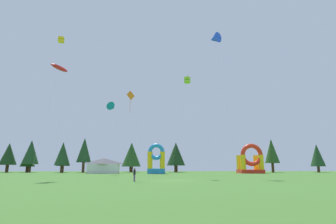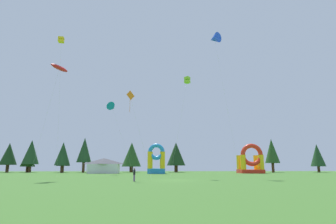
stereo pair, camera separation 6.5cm
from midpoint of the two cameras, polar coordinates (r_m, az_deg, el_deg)
ground_plane at (r=35.43m, az=1.06°, el=-14.13°), size 120.00×120.00×0.00m
kite_red_parafoil at (r=44.09m, az=-21.81°, el=8.56°), size 2.73×4.92×16.66m
kite_orange_diamond at (r=38.38m, az=-8.00°, el=3.18°), size 3.66×0.88×11.87m
kite_blue_delta at (r=52.56m, az=9.66°, el=14.89°), size 5.92×5.13×25.78m
kite_yellow_box at (r=47.76m, az=-21.50°, el=13.82°), size 0.89×4.32×21.87m
kite_lime_box at (r=45.17m, az=4.01°, el=6.65°), size 3.20×2.95×16.19m
kite_teal_delta at (r=63.78m, az=-11.62°, el=1.00°), size 6.67×2.96×16.17m
person_near_camera at (r=33.50m, az=-7.10°, el=-12.64°), size 0.37×0.37×1.55m
inflatable_yellow_castle at (r=72.14m, az=16.90°, el=-10.00°), size 5.80×4.69×7.24m
inflatable_orange_dome at (r=65.82m, az=-2.52°, el=-10.50°), size 4.08×4.50×6.99m
festival_tent at (r=69.59m, az=-13.33°, el=-10.89°), size 7.21×4.23×3.66m
tree_row_0 at (r=88.87m, az=-30.41°, el=-7.59°), size 4.52×4.52×8.13m
tree_row_1 at (r=87.99m, az=-27.27°, el=-8.46°), size 3.93×3.93×6.76m
tree_row_2 at (r=87.01m, az=-26.79°, el=-7.52°), size 4.55×4.55×9.05m
tree_row_3 at (r=81.29m, az=-21.08°, el=-8.58°), size 3.63×3.63×7.25m
tree_row_4 at (r=80.60m, az=-21.20°, el=-8.16°), size 4.17×4.17×8.24m
tree_row_5 at (r=80.80m, az=-17.16°, el=-7.63°), size 4.05×4.05×9.65m
tree_row_6 at (r=81.49m, az=-7.68°, el=-8.82°), size 5.58×5.58×8.58m
tree_row_7 at (r=80.03m, az=1.64°, el=-8.78°), size 5.36×5.36×8.54m
tree_row_8 at (r=83.20m, az=20.86°, el=-7.67°), size 4.02×4.02×9.33m
tree_row_9 at (r=88.97m, az=28.74°, el=-7.95°), size 3.96×3.96×7.93m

